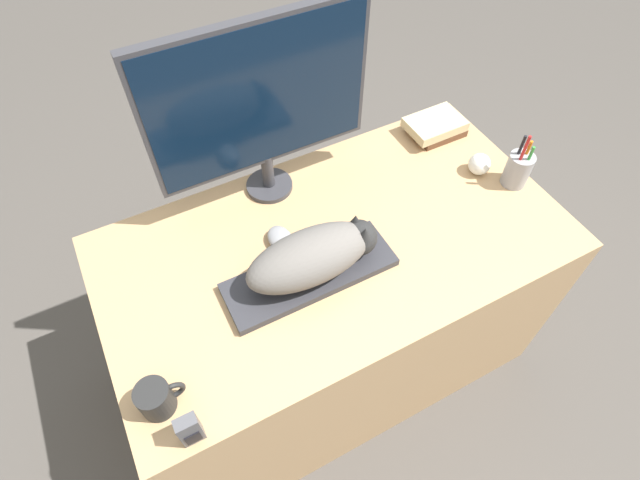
{
  "coord_description": "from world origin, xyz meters",
  "views": [
    {
      "loc": [
        -0.44,
        -0.38,
        1.86
      ],
      "look_at": [
        -0.06,
        0.35,
        0.79
      ],
      "focal_mm": 28.0,
      "sensor_mm": 36.0,
      "label": 1
    }
  ],
  "objects_px": {
    "phone": "(190,430)",
    "book_stack": "(436,127)",
    "coffee_mug": "(157,398)",
    "cat": "(316,255)",
    "monitor": "(260,102)",
    "baseball": "(479,164)",
    "computer_mouse": "(280,239)",
    "keyboard": "(310,274)",
    "pen_cup": "(518,169)"
  },
  "relations": [
    {
      "from": "book_stack",
      "to": "coffee_mug",
      "type": "bearing_deg",
      "value": -156.57
    },
    {
      "from": "baseball",
      "to": "phone",
      "type": "bearing_deg",
      "value": -161.14
    },
    {
      "from": "computer_mouse",
      "to": "baseball",
      "type": "bearing_deg",
      "value": -2.93
    },
    {
      "from": "phone",
      "to": "computer_mouse",
      "type": "bearing_deg",
      "value": 45.42
    },
    {
      "from": "cat",
      "to": "baseball",
      "type": "height_order",
      "value": "cat"
    },
    {
      "from": "coffee_mug",
      "to": "pen_cup",
      "type": "relative_size",
      "value": 0.55
    },
    {
      "from": "monitor",
      "to": "computer_mouse",
      "type": "distance_m",
      "value": 0.37
    },
    {
      "from": "cat",
      "to": "monitor",
      "type": "height_order",
      "value": "monitor"
    },
    {
      "from": "keyboard",
      "to": "book_stack",
      "type": "distance_m",
      "value": 0.72
    },
    {
      "from": "phone",
      "to": "book_stack",
      "type": "xyz_separation_m",
      "value": [
        1.05,
        0.58,
        -0.02
      ]
    },
    {
      "from": "computer_mouse",
      "to": "phone",
      "type": "bearing_deg",
      "value": -134.58
    },
    {
      "from": "keyboard",
      "to": "baseball",
      "type": "distance_m",
      "value": 0.66
    },
    {
      "from": "cat",
      "to": "baseball",
      "type": "relative_size",
      "value": 5.39
    },
    {
      "from": "monitor",
      "to": "coffee_mug",
      "type": "relative_size",
      "value": 5.71
    },
    {
      "from": "cat",
      "to": "keyboard",
      "type": "bearing_deg",
      "value": -180.0
    },
    {
      "from": "book_stack",
      "to": "keyboard",
      "type": "bearing_deg",
      "value": -153.26
    },
    {
      "from": "pen_cup",
      "to": "baseball",
      "type": "xyz_separation_m",
      "value": [
        -0.07,
        0.09,
        -0.02
      ]
    },
    {
      "from": "cat",
      "to": "phone",
      "type": "xyz_separation_m",
      "value": [
        -0.43,
        -0.26,
        -0.04
      ]
    },
    {
      "from": "cat",
      "to": "book_stack",
      "type": "relative_size",
      "value": 1.95
    },
    {
      "from": "phone",
      "to": "keyboard",
      "type": "bearing_deg",
      "value": 31.68
    },
    {
      "from": "pen_cup",
      "to": "baseball",
      "type": "relative_size",
      "value": 2.87
    },
    {
      "from": "computer_mouse",
      "to": "baseball",
      "type": "height_order",
      "value": "baseball"
    },
    {
      "from": "coffee_mug",
      "to": "book_stack",
      "type": "distance_m",
      "value": 1.2
    },
    {
      "from": "cat",
      "to": "monitor",
      "type": "distance_m",
      "value": 0.42
    },
    {
      "from": "cat",
      "to": "monitor",
      "type": "bearing_deg",
      "value": 86.56
    },
    {
      "from": "monitor",
      "to": "baseball",
      "type": "relative_size",
      "value": 9.02
    },
    {
      "from": "keyboard",
      "to": "pen_cup",
      "type": "height_order",
      "value": "pen_cup"
    },
    {
      "from": "monitor",
      "to": "pen_cup",
      "type": "height_order",
      "value": "monitor"
    },
    {
      "from": "coffee_mug",
      "to": "phone",
      "type": "bearing_deg",
      "value": -66.83
    },
    {
      "from": "monitor",
      "to": "book_stack",
      "type": "distance_m",
      "value": 0.67
    },
    {
      "from": "keyboard",
      "to": "monitor",
      "type": "distance_m",
      "value": 0.47
    },
    {
      "from": "keyboard",
      "to": "cat",
      "type": "bearing_deg",
      "value": 0.0
    },
    {
      "from": "keyboard",
      "to": "pen_cup",
      "type": "relative_size",
      "value": 2.38
    },
    {
      "from": "phone",
      "to": "book_stack",
      "type": "bearing_deg",
      "value": 28.74
    },
    {
      "from": "cat",
      "to": "phone",
      "type": "height_order",
      "value": "cat"
    },
    {
      "from": "monitor",
      "to": "phone",
      "type": "height_order",
      "value": "monitor"
    },
    {
      "from": "pen_cup",
      "to": "computer_mouse",
      "type": "bearing_deg",
      "value": 170.64
    },
    {
      "from": "pen_cup",
      "to": "phone",
      "type": "xyz_separation_m",
      "value": [
        -1.14,
        -0.28,
        -0.01
      ]
    },
    {
      "from": "computer_mouse",
      "to": "baseball",
      "type": "distance_m",
      "value": 0.67
    },
    {
      "from": "cat",
      "to": "computer_mouse",
      "type": "bearing_deg",
      "value": 105.42
    },
    {
      "from": "baseball",
      "to": "book_stack",
      "type": "distance_m",
      "value": 0.21
    },
    {
      "from": "monitor",
      "to": "pen_cup",
      "type": "xyz_separation_m",
      "value": [
        0.68,
        -0.33,
        -0.26
      ]
    },
    {
      "from": "phone",
      "to": "pen_cup",
      "type": "bearing_deg",
      "value": 13.67
    },
    {
      "from": "baseball",
      "to": "book_stack",
      "type": "xyz_separation_m",
      "value": [
        -0.01,
        0.21,
        -0.0
      ]
    },
    {
      "from": "coffee_mug",
      "to": "book_stack",
      "type": "bearing_deg",
      "value": 23.43
    },
    {
      "from": "baseball",
      "to": "phone",
      "type": "xyz_separation_m",
      "value": [
        -1.07,
        -0.36,
        0.02
      ]
    },
    {
      "from": "cat",
      "to": "computer_mouse",
      "type": "distance_m",
      "value": 0.17
    },
    {
      "from": "computer_mouse",
      "to": "pen_cup",
      "type": "height_order",
      "value": "pen_cup"
    },
    {
      "from": "book_stack",
      "to": "computer_mouse",
      "type": "bearing_deg",
      "value": -164.82
    },
    {
      "from": "baseball",
      "to": "cat",
      "type": "bearing_deg",
      "value": -170.28
    }
  ]
}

